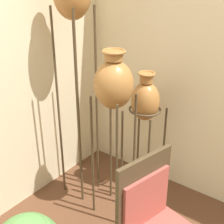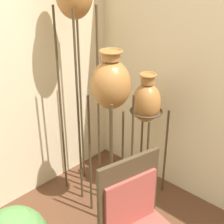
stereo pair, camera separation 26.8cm
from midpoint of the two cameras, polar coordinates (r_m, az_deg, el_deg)
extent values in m
cylinder|color=#473823|center=(2.65, -3.33, -0.68)|extent=(0.02, 0.02, 1.76)
cylinder|color=#473823|center=(2.81, 0.22, 0.87)|extent=(0.02, 0.02, 1.76)
cylinder|color=#473823|center=(2.82, -6.70, 0.78)|extent=(0.02, 0.02, 1.76)
cylinder|color=#473823|center=(2.96, -3.17, 2.18)|extent=(0.02, 0.02, 1.76)
torus|color=#473823|center=(2.57, -3.75, 19.00)|extent=(0.25, 0.25, 0.02)
cylinder|color=#473823|center=(2.53, 3.01, -10.49)|extent=(0.02, 0.02, 1.13)
cylinder|color=#473823|center=(2.69, 6.55, -8.15)|extent=(0.02, 0.02, 1.13)
cylinder|color=#473823|center=(2.67, -1.17, -8.33)|extent=(0.02, 0.02, 1.13)
cylinder|color=#473823|center=(2.83, 2.45, -6.26)|extent=(0.02, 0.02, 1.13)
torus|color=#473823|center=(2.41, 2.98, 3.02)|extent=(0.26, 0.26, 0.02)
ellipsoid|color=#A87038|center=(2.38, 3.03, 4.95)|extent=(0.31, 0.31, 0.38)
cylinder|color=#A87038|center=(2.31, 3.15, 10.19)|extent=(0.14, 0.14, 0.07)
torus|color=#A87038|center=(2.30, 3.17, 10.98)|extent=(0.18, 0.18, 0.02)
cylinder|color=#473823|center=(2.82, 9.14, -9.76)|extent=(0.02, 0.02, 0.88)
cylinder|color=#473823|center=(3.02, 12.27, -7.40)|extent=(0.02, 0.02, 0.88)
cylinder|color=#473823|center=(2.96, 4.57, -7.67)|extent=(0.02, 0.02, 0.88)
cylinder|color=#473823|center=(3.15, 7.87, -5.57)|extent=(0.02, 0.02, 0.88)
torus|color=#473823|center=(2.77, 9.03, 0.10)|extent=(0.29, 0.29, 0.02)
ellipsoid|color=#A87038|center=(2.74, 9.14, 1.61)|extent=(0.26, 0.26, 0.35)
cylinder|color=#A87038|center=(2.66, 9.46, 5.87)|extent=(0.11, 0.11, 0.08)
torus|color=#A87038|center=(2.65, 9.52, 6.68)|extent=(0.15, 0.15, 0.02)
cube|color=#473823|center=(2.03, 6.94, -14.72)|extent=(0.44, 0.13, 0.52)
cube|color=#A84C42|center=(2.05, 7.37, -16.23)|extent=(0.37, 0.11, 0.37)
camera|label=1|loc=(0.13, -87.14, 1.34)|focal=50.00mm
camera|label=2|loc=(0.13, 92.86, -1.34)|focal=50.00mm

